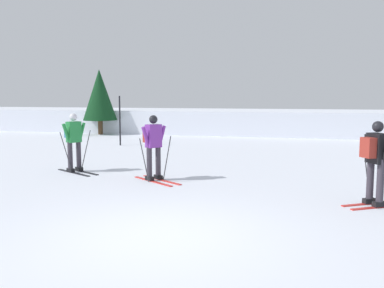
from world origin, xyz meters
name	(u,v)px	position (x,y,z in m)	size (l,w,h in m)	color
ground_plane	(159,236)	(0.00, 0.00, 0.00)	(120.00, 120.00, 0.00)	silver
far_snow_ridge	(265,121)	(0.00, 19.69, 0.67)	(80.00, 6.48, 1.35)	silver
skier_purple	(153,144)	(-1.60, 4.16, 0.96)	(1.52, 1.23, 1.71)	red
skier_green	(74,139)	(-4.26, 4.74, 0.96)	(1.58, 1.10, 1.71)	black
skier_black	(375,159)	(3.57, 2.81, 0.96)	(1.55, 1.17, 1.71)	red
trail_marker_pole	(120,121)	(-5.75, 11.24, 1.11)	(0.07, 0.07, 2.22)	black
conifer_far_right	(100,95)	(-9.15, 16.01, 2.27)	(1.95, 1.95, 3.74)	#513823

